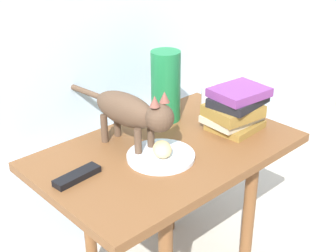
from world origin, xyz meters
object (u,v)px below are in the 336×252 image
Objects in this scene: book_stack at (236,108)px; tv_remote at (77,176)px; green_vase at (166,86)px; bread_roll at (162,149)px; cat at (132,112)px; plate at (161,156)px; candle_jar at (210,98)px; side_table at (168,168)px.

book_stack reaches higher than tv_remote.
green_vase reaches higher than book_stack.
tv_remote is (-0.26, 0.09, -0.03)m from bread_roll.
cat is at bearing 3.65° from tv_remote.
plate is at bearing -21.31° from tv_remote.
book_stack is 0.83× the size of green_vase.
candle_jar is at bearing 67.13° from book_stack.
bread_roll is at bearing 178.12° from book_stack.
plate is 0.46m from candle_jar.
green_vase reaches higher than candle_jar.
green_vase is at bearing 48.53° from side_table.
bread_roll is 0.28m from tv_remote.
candle_jar is at bearing -10.77° from green_vase.
candle_jar is (0.36, 0.13, 0.12)m from side_table.
tv_remote is at bearing -172.72° from candle_jar.
book_stack is (0.35, -0.01, 0.04)m from bread_roll.
green_vase is 0.51m from tv_remote.
bread_roll is at bearing -135.39° from green_vase.
tv_remote is (-0.48, -0.13, -0.12)m from green_vase.
book_stack is 2.60× the size of candle_jar.
book_stack is 0.21m from candle_jar.
green_vase reaches higher than bread_roll.
bread_roll is 0.94× the size of candle_jar.
tv_remote is at bearing 160.38° from bread_roll.
green_vase is (-0.13, 0.23, 0.05)m from book_stack.
cat is (-0.02, 0.11, 0.13)m from plate.
tv_remote is at bearing 170.30° from book_stack.
cat reaches higher than side_table.
book_stack is (0.36, -0.14, -0.05)m from cat.
book_stack is at bearing -14.18° from tv_remote.
green_vase is (0.22, 0.21, 0.13)m from plate.
green_vase is at bearing 169.23° from candle_jar.
side_table is at bearing 167.82° from book_stack.
tv_remote is (-0.33, 0.04, 0.09)m from side_table.
bread_roll is at bearing -157.21° from candle_jar.
candle_jar is (0.21, -0.04, -0.09)m from green_vase.
book_stack is at bearing -112.87° from candle_jar.
bread_roll is at bearing -112.74° from plate.
green_vase is (0.15, 0.17, 0.21)m from side_table.
book_stack reaches higher than bread_roll.
cat is 0.39m from book_stack.
side_table is at bearing 34.15° from bread_roll.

